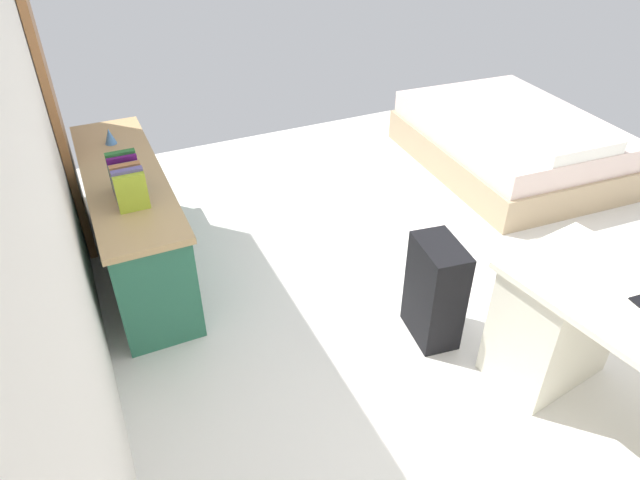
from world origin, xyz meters
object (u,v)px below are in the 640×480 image
(suitcase_black, at_px, (435,291))
(figurine_small, at_px, (110,136))
(credenza, at_px, (133,221))
(bed, at_px, (509,142))

(suitcase_black, height_order, figurine_small, figurine_small)
(credenza, xyz_separation_m, bed, (0.11, -3.29, -0.12))
(credenza, distance_m, figurine_small, 0.63)
(credenza, distance_m, suitcase_black, 2.02)
(suitcase_black, bearing_deg, credenza, 53.76)
(figurine_small, bearing_deg, bed, -96.42)
(bed, xyz_separation_m, suitcase_black, (-1.52, 1.85, 0.08))
(bed, distance_m, figurine_small, 3.36)
(bed, xyz_separation_m, figurine_small, (0.37, 3.29, 0.53))
(bed, height_order, figurine_small, figurine_small)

